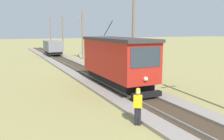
# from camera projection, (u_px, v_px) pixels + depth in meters

# --- Properties ---
(red_tram) EXTENTS (2.60, 8.54, 4.79)m
(red_tram) POSITION_uv_depth(u_px,v_px,m) (117.00, 60.00, 18.22)
(red_tram) COLOR red
(red_tram) RESTS_ON rail_right
(freight_car) EXTENTS (2.40, 5.20, 2.31)m
(freight_car) POSITION_uv_depth(u_px,v_px,m) (53.00, 47.00, 40.32)
(freight_car) COLOR slate
(freight_car) RESTS_ON rail_right
(utility_pole_mid) EXTENTS (1.40, 0.48, 8.21)m
(utility_pole_mid) POSITION_uv_depth(u_px,v_px,m) (133.00, 32.00, 22.57)
(utility_pole_mid) COLOR #7A664C
(utility_pole_mid) RESTS_ON ground
(utility_pole_far) EXTENTS (1.40, 0.38, 7.15)m
(utility_pole_far) POSITION_uv_depth(u_px,v_px,m) (83.00, 35.00, 36.52)
(utility_pole_far) COLOR #7A664C
(utility_pole_far) RESTS_ON ground
(utility_pole_distant) EXTENTS (1.40, 0.39, 7.16)m
(utility_pole_distant) POSITION_uv_depth(u_px,v_px,m) (63.00, 34.00, 48.03)
(utility_pole_distant) COLOR #7A664C
(utility_pole_distant) RESTS_ON ground
(utility_pole_horizon) EXTENTS (1.40, 0.34, 7.32)m
(utility_pole_horizon) POSITION_uv_depth(u_px,v_px,m) (51.00, 33.00, 59.55)
(utility_pole_horizon) COLOR #7A664C
(utility_pole_horizon) RESTS_ON ground
(gravel_pile) EXTENTS (2.68, 2.68, 1.24)m
(gravel_pile) POSITION_uv_depth(u_px,v_px,m) (84.00, 53.00, 40.84)
(gravel_pile) COLOR gray
(gravel_pile) RESTS_ON ground
(track_worker) EXTENTS (0.45, 0.42, 1.78)m
(track_worker) POSITION_uv_depth(u_px,v_px,m) (138.00, 105.00, 11.16)
(track_worker) COLOR black
(track_worker) RESTS_ON ground
(second_worker) EXTENTS (0.41, 0.45, 1.78)m
(second_worker) POSITION_uv_depth(u_px,v_px,m) (146.00, 75.00, 18.46)
(second_worker) COLOR navy
(second_worker) RESTS_ON ground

